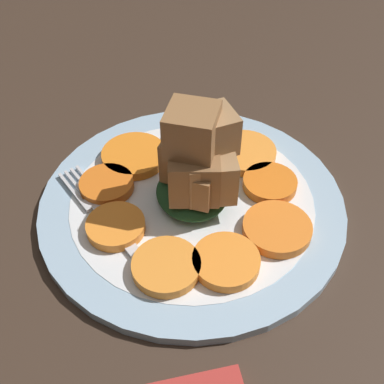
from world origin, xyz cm
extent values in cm
cube|color=#38281E|center=(0.00, 0.00, 1.00)|extent=(120.00, 120.00, 2.00)
cylinder|color=#99B7D1|center=(0.00, 0.00, 2.50)|extent=(30.44, 30.44, 1.00)
cylinder|color=white|center=(0.00, 0.00, 2.55)|extent=(24.35, 24.35, 1.00)
cylinder|color=orange|center=(7.90, -4.03, 3.59)|extent=(6.07, 6.07, 0.99)
cylinder|color=orange|center=(8.49, 1.18, 3.59)|extent=(5.99, 5.99, 0.99)
cylinder|color=orange|center=(5.89, 6.80, 3.59)|extent=(6.45, 6.45, 0.99)
cylinder|color=orange|center=(-0.48, 8.12, 3.59)|extent=(5.50, 5.50, 0.99)
cylinder|color=orange|center=(-5.15, 7.00, 3.59)|extent=(6.82, 6.82, 0.99)
cylinder|color=#D45F13|center=(-8.22, 1.08, 3.59)|extent=(5.43, 5.43, 0.99)
cylinder|color=orange|center=(-7.26, -4.81, 3.59)|extent=(7.01, 7.01, 0.99)
cylinder|color=orange|center=(-3.37, -8.13, 3.59)|extent=(5.51, 5.51, 0.99)
cylinder|color=orange|center=(2.36, -7.82, 3.59)|extent=(5.54, 5.54, 0.99)
ellipsoid|color=#1E4723|center=(0.00, 0.00, 4.10)|extent=(7.84, 7.06, 1.99)
cube|color=#9E754C|center=(1.18, 1.52, 7.32)|extent=(4.87, 4.87, 4.45)
cube|color=olive|center=(-1.69, 0.09, 7.27)|extent=(6.05, 6.05, 4.36)
cube|color=olive|center=(1.61, 0.01, 6.82)|extent=(4.71, 4.71, 3.45)
cube|color=brown|center=(0.89, 0.12, 7.40)|extent=(5.50, 5.50, 4.63)
cube|color=olive|center=(-0.16, -0.14, 11.65)|extent=(5.86, 5.86, 4.38)
cube|color=#9E754C|center=(-0.57, 2.04, 10.87)|extent=(4.48, 4.48, 3.85)
cube|color=silver|center=(4.89, -6.81, 3.30)|extent=(11.83, 6.02, 0.40)
cube|color=silver|center=(-1.49, -9.62, 3.30)|extent=(2.31, 2.72, 0.40)
cube|color=silver|center=(-4.02, -11.82, 3.30)|extent=(4.61, 2.26, 0.40)
cube|color=silver|center=(-4.29, -11.21, 3.30)|extent=(4.61, 2.26, 0.40)
cube|color=silver|center=(-4.56, -10.60, 3.30)|extent=(4.61, 2.26, 0.40)
cube|color=silver|center=(-4.82, -9.99, 3.30)|extent=(4.61, 2.26, 0.40)
camera|label=1|loc=(32.55, -7.19, 37.68)|focal=45.00mm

